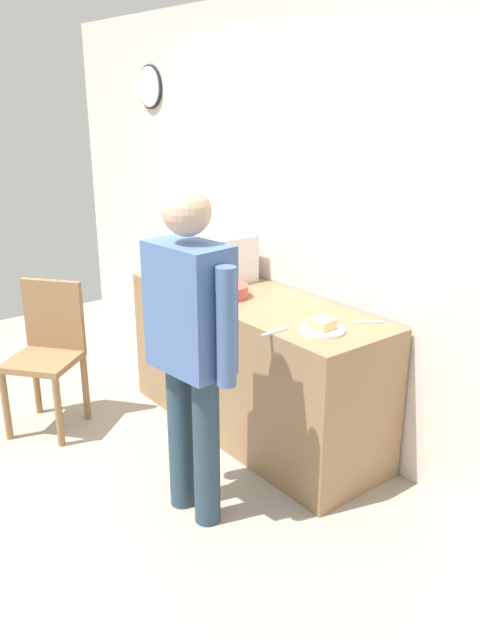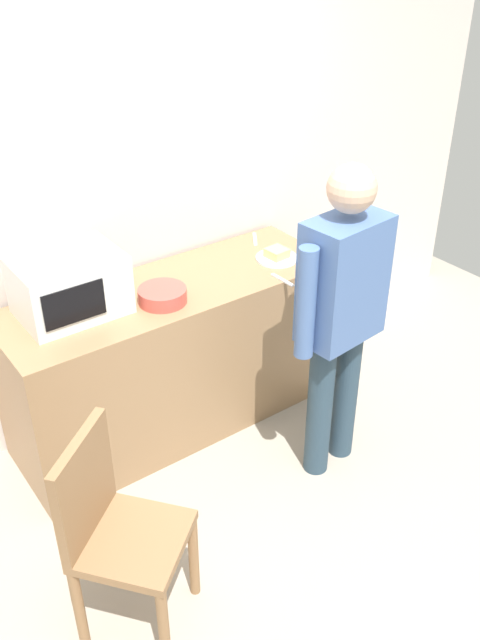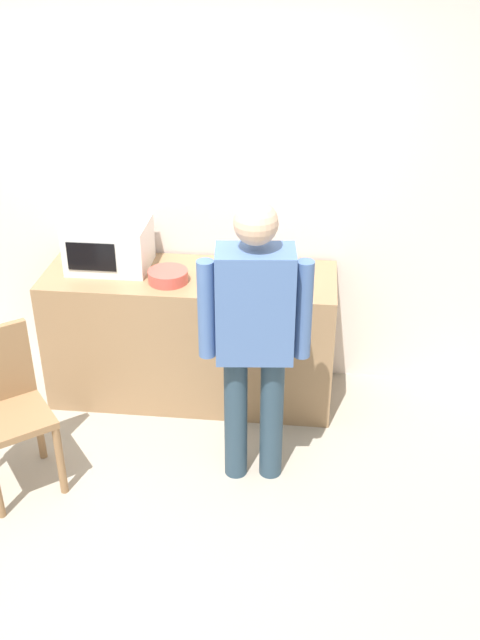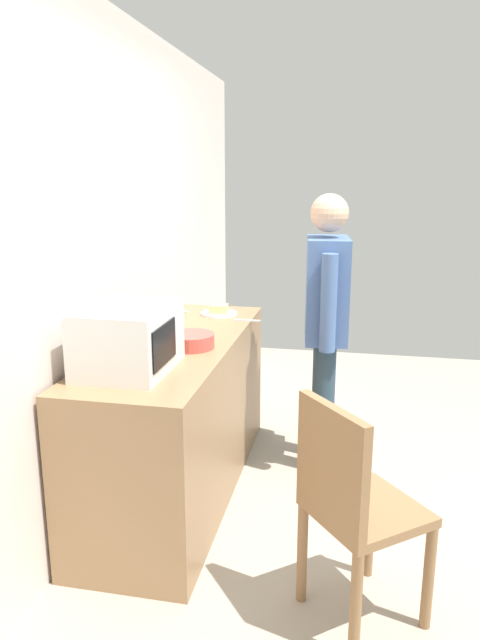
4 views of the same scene
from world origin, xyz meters
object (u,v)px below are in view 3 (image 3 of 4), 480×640
object	(u,v)px
salad_bowl	(168,276)
fork_utensil	(269,300)
sandwich_plate	(293,282)
person_standing	(255,328)
spoon_utensil	(304,266)
microwave	(109,245)
wooden_chair	(6,403)

from	to	relation	value
salad_bowl	fork_utensil	size ratio (longest dim) A/B	1.44
sandwich_plate	person_standing	xyz separation A→B (m)	(-0.17, -0.70, 0.06)
spoon_utensil	person_standing	size ratio (longest dim) A/B	0.10
fork_utensil	spoon_utensil	bearing A→B (deg)	68.75
salad_bowl	spoon_utensil	xyz separation A→B (m)	(0.82, 0.31, -0.03)
spoon_utensil	person_standing	distance (m)	1.01
microwave	sandwich_plate	xyz separation A→B (m)	(1.17, -0.14, -0.13)
person_standing	spoon_utensil	bearing A→B (deg)	76.72
salad_bowl	person_standing	world-z (taller)	person_standing
microwave	wooden_chair	world-z (taller)	microwave
fork_utensil	spoon_utensil	size ratio (longest dim) A/B	1.00
sandwich_plate	spoon_utensil	bearing A→B (deg)	78.19
salad_bowl	spoon_utensil	size ratio (longest dim) A/B	1.44
person_standing	salad_bowl	bearing A→B (deg)	131.73
person_standing	wooden_chair	size ratio (longest dim) A/B	1.77
salad_bowl	wooden_chair	world-z (taller)	salad_bowl
salad_bowl	person_standing	bearing A→B (deg)	-48.27
microwave	person_standing	world-z (taller)	person_standing
sandwich_plate	fork_utensil	bearing A→B (deg)	-121.94
salad_bowl	fork_utensil	xyz separation A→B (m)	(0.63, -0.18, -0.03)
salad_bowl	wooden_chair	xyz separation A→B (m)	(-0.75, -0.85, -0.40)
microwave	person_standing	size ratio (longest dim) A/B	0.30
microwave	wooden_chair	bearing A→B (deg)	-108.43
person_standing	sandwich_plate	bearing A→B (deg)	76.14
spoon_utensil	wooden_chair	world-z (taller)	wooden_chair
salad_bowl	fork_utensil	distance (m)	0.66
salad_bowl	person_standing	distance (m)	0.89
sandwich_plate	wooden_chair	distance (m)	1.80
sandwich_plate	fork_utensil	size ratio (longest dim) A/B	1.39
fork_utensil	spoon_utensil	xyz separation A→B (m)	(0.19, 0.49, 0.00)
sandwich_plate	microwave	bearing A→B (deg)	173.09
wooden_chair	sandwich_plate	bearing A→B (deg)	30.44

